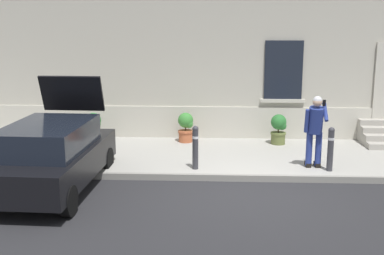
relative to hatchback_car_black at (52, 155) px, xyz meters
The scene contains 11 objects.
ground_plane 4.30m from the hatchback_car_black, ahead, with size 80.00×80.00×0.00m, color #232326.
sidewalk 5.06m from the hatchback_car_black, 32.60° to the left, with size 24.00×3.60×0.15m, color #99968E.
curb_edge 4.36m from the hatchback_car_black, 11.24° to the left, with size 24.00×0.12×0.15m, color gray.
building_facade 7.31m from the hatchback_car_black, 50.80° to the left, with size 24.00×1.52×7.50m.
hatchback_car_black is the anchor object (origin of this frame).
bollard_near_person 6.27m from the hatchback_car_black, 11.49° to the left, with size 0.15×0.15×1.04m.
bollard_far_left 3.25m from the hatchback_car_black, 22.61° to the left, with size 0.15×0.15×1.04m.
person_on_phone 6.01m from the hatchback_car_black, 14.25° to the left, with size 0.51×0.51×1.74m.
planter_charcoal 3.80m from the hatchback_car_black, 90.65° to the left, with size 0.44×0.44×0.86m.
planter_terracotta 4.72m from the hatchback_car_black, 56.38° to the left, with size 0.44×0.44×0.86m.
planter_olive 6.50m from the hatchback_car_black, 35.81° to the left, with size 0.44×0.44×0.86m.
Camera 1 is at (-0.76, -9.81, 3.55)m, focal length 45.84 mm.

